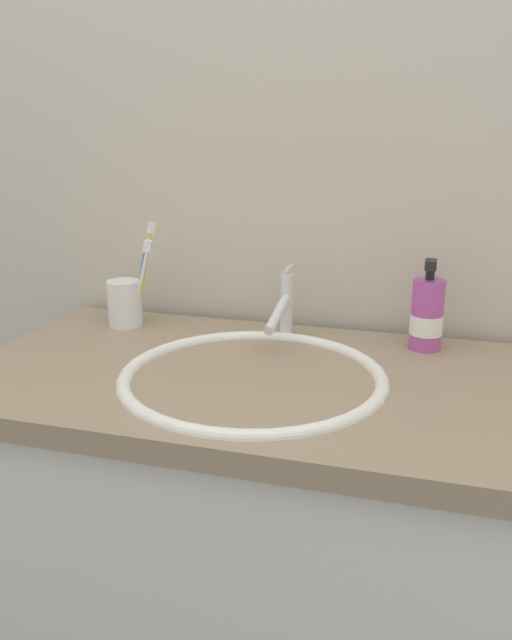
% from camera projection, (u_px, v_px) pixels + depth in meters
% --- Properties ---
extents(tiled_wall_back, '(2.18, 0.04, 2.40)m').
position_uv_depth(tiled_wall_back, '(301.00, 171.00, 1.28)').
color(tiled_wall_back, beige).
rests_on(tiled_wall_back, ground).
extents(vanity_counter, '(0.98, 0.54, 0.89)m').
position_uv_depth(vanity_counter, '(257.00, 592.00, 1.22)').
color(vanity_counter, silver).
rests_on(vanity_counter, ground).
extents(sink_basin, '(0.44, 0.44, 0.12)m').
position_uv_depth(sink_basin, '(251.00, 402.00, 1.07)').
color(sink_basin, white).
rests_on(sink_basin, vanity_counter).
extents(faucet, '(0.02, 0.17, 0.13)m').
position_uv_depth(faucet, '(282.00, 307.00, 1.23)').
color(faucet, silver).
rests_on(faucet, sink_basin).
extents(toothbrush_cup, '(0.07, 0.07, 0.09)m').
position_uv_depth(toothbrush_cup, '(125.00, 303.00, 1.32)').
color(toothbrush_cup, white).
rests_on(toothbrush_cup, vanity_counter).
extents(toothbrush_blue, '(0.05, 0.02, 0.17)m').
position_uv_depth(toothbrush_blue, '(141.00, 277.00, 1.30)').
color(toothbrush_blue, blue).
rests_on(toothbrush_blue, toothbrush_cup).
extents(toothbrush_yellow, '(0.04, 0.05, 0.20)m').
position_uv_depth(toothbrush_yellow, '(145.00, 266.00, 1.32)').
color(toothbrush_yellow, yellow).
rests_on(toothbrush_yellow, toothbrush_cup).
extents(toothbrush_white, '(0.06, 0.01, 0.18)m').
position_uv_depth(toothbrush_white, '(142.00, 277.00, 1.29)').
color(toothbrush_white, white).
rests_on(toothbrush_white, toothbrush_cup).
extents(soap_dispenser, '(0.06, 0.06, 0.17)m').
position_uv_depth(soap_dispenser, '(427.00, 315.00, 1.18)').
color(soap_dispenser, '#B24CA5').
rests_on(soap_dispenser, vanity_counter).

